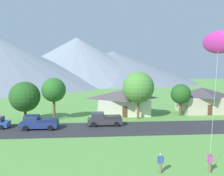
{
  "coord_description": "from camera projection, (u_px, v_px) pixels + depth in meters",
  "views": [
    {
      "loc": [
        -4.0,
        -4.76,
        8.61
      ],
      "look_at": [
        -1.77,
        21.11,
        6.55
      ],
      "focal_mm": 37.77,
      "sensor_mm": 36.0,
      "label": 1
    }
  ],
  "objects": [
    {
      "name": "kite_flyer_with_kite",
      "position": [
        219.0,
        43.0,
        21.68
      ],
      "size": [
        3.69,
        4.94,
        12.27
      ],
      "color": "#70604C",
      "rests_on": "ground"
    },
    {
      "name": "house_left_center",
      "position": [
        202.0,
        99.0,
        47.44
      ],
      "size": [
        9.16,
        7.42,
        4.98
      ],
      "color": "beige",
      "rests_on": "ground"
    },
    {
      "name": "tree_right_of_center",
      "position": [
        54.0,
        90.0,
        39.43
      ],
      "size": [
        4.04,
        4.04,
        7.2
      ],
      "color": "brown",
      "rests_on": "ground"
    },
    {
      "name": "pickup_truck_navy_east_side",
      "position": [
        39.0,
        122.0,
        33.65
      ],
      "size": [
        5.27,
        2.46,
        1.99
      ],
      "color": "navy",
      "rests_on": "road_strip"
    },
    {
      "name": "mountain_central_ridge",
      "position": [
        113.0,
        67.0,
        159.52
      ],
      "size": [
        110.32,
        110.32,
        20.98
      ],
      "primitive_type": "cone",
      "color": "slate",
      "rests_on": "ground"
    },
    {
      "name": "tree_near_left",
      "position": [
        181.0,
        94.0,
        43.5
      ],
      "size": [
        3.69,
        3.69,
        5.92
      ],
      "color": "brown",
      "rests_on": "ground"
    },
    {
      "name": "pickup_truck_charcoal_west_side",
      "position": [
        104.0,
        119.0,
        35.86
      ],
      "size": [
        5.21,
        2.34,
        1.99
      ],
      "color": "#333338",
      "rests_on": "road_strip"
    },
    {
      "name": "house_leftmost",
      "position": [
        122.0,
        101.0,
        45.85
      ],
      "size": [
        10.37,
        8.24,
        4.66
      ],
      "color": "beige",
      "rests_on": "ground"
    },
    {
      "name": "road_strip",
      "position": [
        120.0,
        128.0,
        34.21
      ],
      "size": [
        160.0,
        7.92,
        0.08
      ],
      "primitive_type": "cube",
      "color": "#2D2D33",
      "rests_on": "ground"
    },
    {
      "name": "mountain_far_west_ridge",
      "position": [
        77.0,
        60.0,
        151.71
      ],
      "size": [
        104.24,
        104.24,
        29.06
      ],
      "primitive_type": "cone",
      "color": "gray",
      "rests_on": "ground"
    },
    {
      "name": "watcher_person",
      "position": [
        160.0,
        163.0,
        19.48
      ],
      "size": [
        0.56,
        0.24,
        1.68
      ],
      "color": "#70604C",
      "rests_on": "ground"
    },
    {
      "name": "tree_center",
      "position": [
        25.0,
        97.0,
        38.66
      ],
      "size": [
        4.98,
        4.98,
        6.62
      ],
      "color": "brown",
      "rests_on": "ground"
    },
    {
      "name": "tree_left_of_center",
      "position": [
        138.0,
        87.0,
        40.7
      ],
      "size": [
        5.45,
        5.45,
        8.24
      ],
      "color": "brown",
      "rests_on": "ground"
    }
  ]
}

